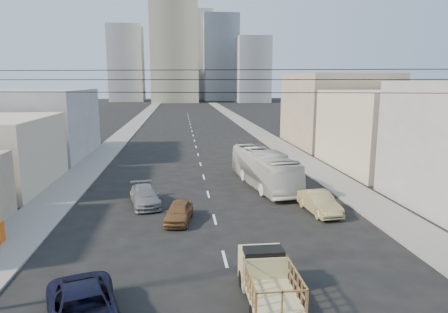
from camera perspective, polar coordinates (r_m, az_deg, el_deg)
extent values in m
cube|color=gray|center=(82.04, -13.03, 4.15)|extent=(3.50, 180.00, 0.12)
cube|color=gray|center=(82.65, 3.42, 4.45)|extent=(3.50, 180.00, 0.12)
cube|color=silver|center=(21.09, 0.12, -14.41)|extent=(0.15, 2.00, 0.01)
cube|color=silver|center=(26.62, -1.34, -8.97)|extent=(0.15, 2.00, 0.01)
cube|color=silver|center=(32.32, -2.27, -5.41)|extent=(0.15, 2.00, 0.01)
cube|color=silver|center=(38.11, -2.91, -2.93)|extent=(0.15, 2.00, 0.01)
cube|color=silver|center=(43.96, -3.38, -1.10)|extent=(0.15, 2.00, 0.01)
cube|color=silver|center=(49.84, -3.74, 0.29)|extent=(0.15, 2.00, 0.01)
cube|color=silver|center=(55.75, -4.02, 1.39)|extent=(0.15, 2.00, 0.01)
cube|color=silver|center=(61.68, -4.25, 2.28)|extent=(0.15, 2.00, 0.01)
cube|color=silver|center=(67.62, -4.44, 3.01)|extent=(0.15, 2.00, 0.01)
cube|color=silver|center=(73.56, -4.60, 3.63)|extent=(0.15, 2.00, 0.01)
cube|color=silver|center=(79.52, -4.73, 4.15)|extent=(0.15, 2.00, 0.01)
cube|color=silver|center=(85.48, -4.85, 4.60)|extent=(0.15, 2.00, 0.01)
cube|color=silver|center=(91.45, -4.95, 4.99)|extent=(0.15, 2.00, 0.01)
cube|color=silver|center=(97.42, -5.04, 5.33)|extent=(0.15, 2.00, 0.01)
cube|color=silver|center=(103.40, -5.12, 5.64)|extent=(0.15, 2.00, 0.01)
cube|color=silver|center=(109.38, -5.19, 5.91)|extent=(0.15, 2.00, 0.01)
cube|color=silver|center=(115.36, -5.25, 6.15)|extent=(0.15, 2.00, 0.01)
cube|color=tan|center=(16.59, 6.91, -19.21)|extent=(1.90, 3.00, 0.12)
cube|color=tan|center=(18.20, 5.45, -15.44)|extent=(1.90, 1.60, 1.50)
cube|color=black|center=(17.72, 5.66, -14.05)|extent=(1.70, 0.90, 0.70)
cylinder|color=black|center=(18.40, 2.64, -17.08)|extent=(0.25, 0.76, 0.76)
cylinder|color=black|center=(18.72, 8.02, -16.67)|extent=(0.25, 0.76, 0.76)
cylinder|color=black|center=(16.38, 10.59, -21.06)|extent=(0.25, 0.76, 0.76)
imported|color=black|center=(16.25, -19.40, -20.27)|extent=(3.99, 5.90, 1.50)
imported|color=silver|center=(34.73, 5.72, -1.67)|extent=(4.12, 11.51, 3.14)
imported|color=brown|center=(26.22, -6.47, -7.86)|extent=(2.14, 4.01, 1.30)
imported|color=tan|center=(28.47, 13.46, -6.41)|extent=(2.00, 4.58, 1.47)
imported|color=gray|center=(29.99, -11.26, -5.54)|extent=(2.83, 5.01, 1.37)
cylinder|color=black|center=(12.68, 3.50, 12.27)|extent=(23.01, 5.02, 0.02)
cylinder|color=black|center=(12.67, 3.48, 10.91)|extent=(23.01, 5.02, 0.02)
cylinder|color=black|center=(12.68, 3.46, 9.10)|extent=(23.01, 5.02, 0.02)
cube|color=beige|center=(44.86, 22.63, 3.50)|extent=(11.00, 14.00, 8.00)
cube|color=gray|center=(59.41, 15.69, 6.44)|extent=(12.00, 16.00, 10.00)
cube|color=gray|center=(53.15, -25.41, 4.28)|extent=(12.00, 16.00, 8.00)
cube|color=gray|center=(182.22, -7.17, 17.19)|extent=(20.00, 20.00, 60.00)
cube|color=gray|center=(197.33, -0.45, 13.85)|extent=(16.00, 16.00, 40.00)
cube|color=gray|center=(192.64, -13.76, 12.74)|extent=(15.00, 15.00, 34.00)
cube|color=gray|center=(211.55, -4.21, 14.15)|extent=(18.00, 18.00, 44.00)
cube|color=gray|center=(178.97, 4.14, 12.23)|extent=(14.00, 14.00, 28.00)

